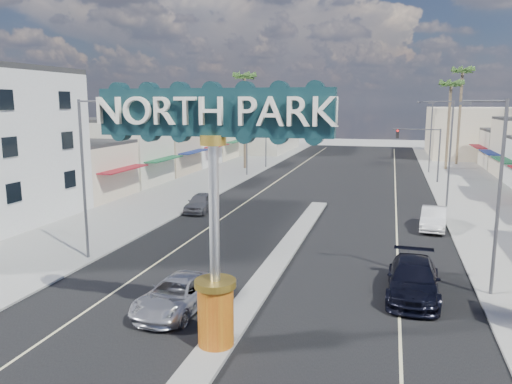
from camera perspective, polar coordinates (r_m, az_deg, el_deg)
The scene contains 24 objects.
ground at distance 45.19m, azimuth 7.44°, elevation -1.15°, with size 160.00×160.00×0.00m, color gray.
road at distance 45.19m, azimuth 7.44°, elevation -1.14°, with size 20.00×120.00×0.01m, color black.
median_island at distance 29.85m, azimuth 3.24°, elevation -6.87°, with size 1.30×30.00×0.16m, color gray.
sidewalk_left at distance 48.99m, azimuth -9.00°, elevation -0.23°, with size 8.00×120.00×0.12m, color gray.
sidewalk_right at distance 45.55m, azimuth 25.17°, elevation -1.88°, with size 8.00×120.00×0.12m, color gray.
storefront_row_left at distance 64.54m, azimuth -12.51°, elevation 4.79°, with size 12.00×42.00×6.00m, color beige.
backdrop_far_left at distance 93.31m, azimuth -2.26°, elevation 7.24°, with size 20.00×20.00×8.00m, color #B7B29E.
backdrop_far_right at distance 90.53m, azimuth 25.55°, elevation 6.17°, with size 20.00×20.00×8.00m, color beige.
gateway_sign at distance 17.19m, azimuth -4.87°, elevation 0.41°, with size 8.20×1.50×9.15m.
traffic_signal_left at distance 60.02m, azimuth 0.61°, elevation 5.86°, with size 5.09×0.45×6.00m.
traffic_signal_right at distance 58.21m, azimuth 18.47°, elevation 5.20°, with size 5.09×0.45×6.00m.
streetlight_l_near at distance 29.17m, azimuth -18.89°, elevation 2.23°, with size 2.03×0.22×9.00m.
streetlight_l_mid at distance 47.00m, azimuth -5.18°, elevation 5.57°, with size 2.03×0.22×9.00m.
streetlight_l_far at distance 68.01m, azimuth 1.29°, elevation 7.04°, with size 2.03×0.22×9.00m.
streetlight_r_near at distance 24.67m, azimuth 25.72°, elevation 0.39°, with size 2.03×0.22×9.00m.
streetlight_r_mid at distance 44.34m, azimuth 21.12°, elevation 4.65°, with size 2.03×0.22×9.00m.
streetlight_r_far at distance 66.21m, azimuth 19.22°, elevation 6.39°, with size 2.03×0.22×9.00m.
palm_left_far at distance 66.70m, azimuth -1.31°, elevation 12.50°, with size 2.60×2.60×13.10m.
palm_right_mid at distance 70.33m, azimuth 21.39°, elevation 10.97°, with size 2.60×2.60×12.10m.
palm_right_far at distance 76.57m, azimuth 22.52°, elevation 12.12°, with size 2.60×2.60×14.10m.
suv_left at distance 22.10m, azimuth -9.01°, elevation -11.53°, with size 2.33×5.06×1.41m, color silver.
suv_right at distance 24.37m, azimuth 17.52°, elevation -9.49°, with size 2.30×5.67×1.65m, color black.
car_parked_left at distance 41.10m, azimuth -6.32°, elevation -1.19°, with size 1.79×4.45×1.52m, color slate.
car_parked_right at distance 37.35m, azimuth 19.64°, elevation -2.86°, with size 1.65×4.73×1.56m, color silver.
Camera 1 is at (5.81, -13.94, 8.85)m, focal length 35.00 mm.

